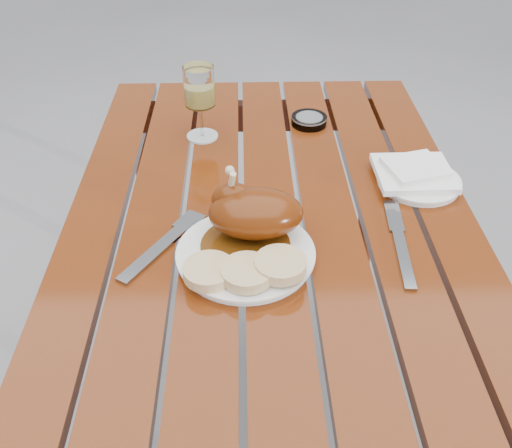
{
  "coord_description": "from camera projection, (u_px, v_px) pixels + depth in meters",
  "views": [
    {
      "loc": [
        -0.05,
        -0.92,
        1.42
      ],
      "look_at": [
        -0.03,
        -0.09,
        0.78
      ],
      "focal_mm": 40.0,
      "sensor_mm": 36.0,
      "label": 1
    }
  ],
  "objects": [
    {
      "name": "side_plate",
      "position": [
        418.0,
        181.0,
        1.2
      ],
      "size": [
        0.18,
        0.18,
        0.01
      ],
      "primitive_type": "cylinder",
      "rotation": [
        0.0,
        0.0,
        0.01
      ],
      "color": "white",
      "rests_on": "table"
    },
    {
      "name": "ashtray",
      "position": [
        309.0,
        120.0,
        1.41
      ],
      "size": [
        0.11,
        0.11,
        0.02
      ],
      "primitive_type": "cylinder",
      "rotation": [
        0.0,
        0.0,
        -0.36
      ],
      "color": "#B2B7BC",
      "rests_on": "table"
    },
    {
      "name": "wine_glass",
      "position": [
        200.0,
        103.0,
        1.31
      ],
      "size": [
        0.08,
        0.08,
        0.18
      ],
      "primitive_type": "cylinder",
      "rotation": [
        0.0,
        0.0,
        0.07
      ],
      "color": "#D5C761",
      "rests_on": "table"
    },
    {
      "name": "napkin",
      "position": [
        414.0,
        173.0,
        1.2
      ],
      "size": [
        0.16,
        0.15,
        0.01
      ],
      "primitive_type": "cube",
      "rotation": [
        0.0,
        0.0,
        0.01
      ],
      "color": "white",
      "rests_on": "side_plate"
    },
    {
      "name": "bread_dumplings",
      "position": [
        245.0,
        269.0,
        0.95
      ],
      "size": [
        0.21,
        0.1,
        0.03
      ],
      "color": "tan",
      "rests_on": "dinner_plate"
    },
    {
      "name": "fork",
      "position": [
        159.0,
        248.0,
        1.03
      ],
      "size": [
        0.13,
        0.19,
        0.01
      ],
      "primitive_type": "cube",
      "rotation": [
        0.0,
        0.0,
        -0.56
      ],
      "color": "gray",
      "rests_on": "table"
    },
    {
      "name": "ground",
      "position": [
        266.0,
        422.0,
        1.6
      ],
      "size": [
        60.0,
        60.0,
        0.0
      ],
      "primitive_type": "plane",
      "color": "slate",
      "rests_on": "ground"
    },
    {
      "name": "knife",
      "position": [
        401.0,
        248.0,
        1.04
      ],
      "size": [
        0.04,
        0.22,
        0.01
      ],
      "primitive_type": "cube",
      "rotation": [
        0.0,
        0.0,
        -0.08
      ],
      "color": "gray",
      "rests_on": "table"
    },
    {
      "name": "table",
      "position": [
        268.0,
        333.0,
        1.37
      ],
      "size": [
        0.8,
        1.2,
        0.75
      ],
      "primitive_type": "cube",
      "color": "#6C2A0C",
      "rests_on": "ground"
    },
    {
      "name": "roast_duck",
      "position": [
        252.0,
        213.0,
        1.02
      ],
      "size": [
        0.19,
        0.17,
        0.12
      ],
      "color": "#502809",
      "rests_on": "dinner_plate"
    },
    {
      "name": "dinner_plate",
      "position": [
        246.0,
        255.0,
        1.01
      ],
      "size": [
        0.31,
        0.31,
        0.02
      ],
      "primitive_type": "cylinder",
      "rotation": [
        0.0,
        0.0,
        0.29
      ],
      "color": "white",
      "rests_on": "table"
    }
  ]
}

